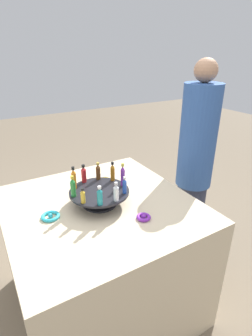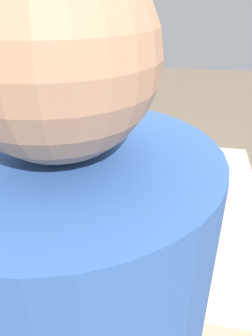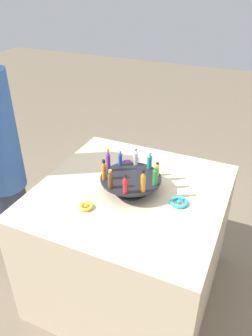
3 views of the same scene
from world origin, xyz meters
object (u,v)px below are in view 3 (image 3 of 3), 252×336
(bottle_orange, at_px, (143,182))
(bottle_brown, at_px, (110,180))
(bottle_gold, at_px, (157,170))
(bottle_blue, at_px, (120,158))
(bottle_purple, at_px, (108,161))
(display_stand, at_px, (131,182))
(bottle_red, at_px, (125,184))
(bottle_green, at_px, (155,176))
(bottle_amber, at_px, (104,170))
(ribbon_bow_gold, at_px, (86,206))
(bottle_clear, at_px, (136,157))
(ribbon_bow_teal, at_px, (179,202))
(ribbon_bow_purple, at_px, (127,163))
(person_figure, at_px, (2,168))
(bottle_teal, at_px, (150,161))

(bottle_orange, bearing_deg, bottle_brown, -77.43)
(bottle_gold, relative_size, bottle_blue, 0.85)
(bottle_blue, distance_m, bottle_purple, 0.09)
(display_stand, height_order, bottle_red, bottle_red)
(display_stand, xyz_separation_m, bottle_brown, (0.13, -0.06, 0.08))
(bottle_green, height_order, bottle_amber, bottle_green)
(bottle_brown, distance_m, ribbon_bow_gold, 0.19)
(bottle_gold, relative_size, bottle_amber, 0.71)
(bottle_clear, bearing_deg, ribbon_bow_teal, 64.49)
(bottle_red, xyz_separation_m, bottle_green, (-0.13, 0.11, 0.00))
(bottle_clear, relative_size, ribbon_bow_teal, 1.09)
(bottle_orange, bearing_deg, ribbon_bow_purple, -144.83)
(bottle_clear, height_order, bottle_blue, bottle_clear)
(bottle_red, height_order, bottle_green, bottle_green)
(bottle_red, bearing_deg, bottle_amber, -113.43)
(bottle_clear, xyz_separation_m, ribbon_bow_teal, (0.15, 0.31, -0.13))
(ribbon_bow_purple, bearing_deg, bottle_brown, 11.31)
(bottle_brown, distance_m, ribbon_bow_teal, 0.39)
(person_figure, bearing_deg, ribbon_bow_teal, -2.19)
(bottle_teal, bearing_deg, bottle_purple, -59.43)
(bottle_gold, distance_m, bottle_blue, 0.24)
(bottle_clear, distance_m, person_figure, 0.85)
(bottle_orange, distance_m, bottle_gold, 0.17)
(bottle_gold, distance_m, bottle_purple, 0.28)
(bottle_red, bearing_deg, bottle_orange, 120.57)
(bottle_blue, bearing_deg, bottle_gold, 84.57)
(display_stand, xyz_separation_m, bottle_green, (0.01, 0.14, 0.08))
(bottle_purple, relative_size, person_figure, 0.09)
(display_stand, height_order, bottle_purple, bottle_purple)
(bottle_teal, bearing_deg, bottle_red, -5.43)
(bottle_teal, xyz_separation_m, ribbon_bow_gold, (0.37, -0.21, -0.13))
(bottle_green, distance_m, bottle_purple, 0.29)
(bottle_amber, bearing_deg, bottle_green, 102.57)
(bottle_clear, relative_size, bottle_amber, 0.89)
(bottle_amber, distance_m, ribbon_bow_teal, 0.43)
(bottle_purple, distance_m, bottle_brown, 0.17)
(bottle_gold, relative_size, bottle_brown, 0.78)
(bottle_purple, relative_size, ribbon_bow_gold, 1.80)
(bottle_clear, xyz_separation_m, ribbon_bow_gold, (0.38, -0.12, -0.13))
(bottle_gold, height_order, bottle_teal, bottle_teal)
(bottle_purple, distance_m, ribbon_bow_purple, 0.27)
(bottle_orange, xyz_separation_m, bottle_purple, (-0.11, -0.25, 0.00))
(bottle_gold, bearing_deg, bottle_orange, -5.43)
(bottle_green, xyz_separation_m, ribbon_bow_gold, (0.23, -0.29, -0.13))
(bottle_green, relative_size, bottle_clear, 1.13)
(bottle_teal, bearing_deg, person_figure, -75.16)
(bottle_gold, distance_m, ribbon_bow_gold, 0.43)
(display_stand, relative_size, person_figure, 0.22)
(bottle_amber, relative_size, ribbon_bow_gold, 1.54)
(display_stand, distance_m, bottle_orange, 0.17)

